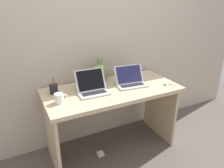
# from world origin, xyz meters

# --- Properties ---
(ground_plane) EXTENTS (6.00, 6.00, 0.00)m
(ground_plane) POSITION_xyz_m (0.00, 0.00, 0.00)
(ground_plane) COLOR #564C47
(back_wall) EXTENTS (4.40, 0.04, 2.40)m
(back_wall) POSITION_xyz_m (0.00, 0.37, 1.20)
(back_wall) COLOR #BCAD99
(back_wall) RESTS_ON ground
(desk) EXTENTS (1.40, 0.66, 0.76)m
(desk) POSITION_xyz_m (0.00, 0.00, 0.59)
(desk) COLOR #D1B78C
(desk) RESTS_ON ground
(laptop_left) EXTENTS (0.31, 0.24, 0.22)m
(laptop_left) POSITION_xyz_m (-0.22, 0.01, 0.82)
(laptop_left) COLOR #B2B2B7
(laptop_left) RESTS_ON desk
(laptop_right) EXTENTS (0.34, 0.25, 0.20)m
(laptop_right) POSITION_xyz_m (0.22, 0.01, 0.81)
(laptop_right) COLOR #B2B2B7
(laptop_right) RESTS_ON desk
(green_vase) EXTENTS (0.18, 0.18, 0.26)m
(green_vase) POSITION_xyz_m (-0.02, 0.27, 0.86)
(green_vase) COLOR #75934C
(green_vase) RESTS_ON desk
(coffee_mug) EXTENTS (0.12, 0.08, 0.09)m
(coffee_mug) POSITION_xyz_m (-0.56, -0.08, 0.80)
(coffee_mug) COLOR white
(coffee_mug) RESTS_ON desk
(pen_cup) EXTENTS (0.08, 0.08, 0.17)m
(pen_cup) POSITION_xyz_m (-0.56, 0.15, 0.81)
(pen_cup) COLOR black
(pen_cup) RESTS_ON desk
(scissors) EXTENTS (0.14, 0.10, 0.01)m
(scissors) POSITION_xyz_m (0.58, -0.19, 0.76)
(scissors) COLOR #B7B7BC
(scissors) RESTS_ON desk
(power_brick) EXTENTS (0.07, 0.07, 0.03)m
(power_brick) POSITION_xyz_m (-0.17, -0.05, 0.01)
(power_brick) COLOR white
(power_brick) RESTS_ON ground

